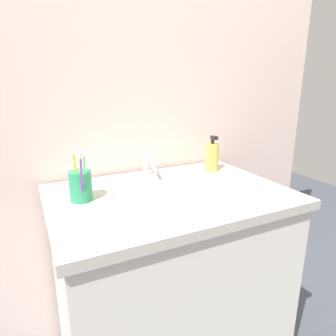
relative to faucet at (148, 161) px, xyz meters
The scene contains 9 objects.
tiled_wall_back 0.31m from the faucet, 91.87° to the left, with size 2.11×0.04×2.40m, color beige.
vanity_counter 0.54m from the faucet, 91.12° to the right, with size 0.91×0.63×0.85m.
sink_basin 0.25m from the faucet, 90.00° to the right, with size 0.48×0.48×0.12m.
faucet is the anchor object (origin of this frame).
toothbrush_cup 0.36m from the faucet, 154.52° to the right, with size 0.08×0.08×0.11m, color #2D9966.
toothbrush_yellow 0.39m from the faucet, 151.92° to the right, with size 0.03×0.05×0.20m.
toothbrush_green 0.33m from the faucet, 158.15° to the right, with size 0.03×0.05×0.17m.
toothbrush_purple 0.39m from the faucet, 147.58° to the right, with size 0.01×0.06×0.19m.
soap_dispenser 0.31m from the faucet, ahead, with size 0.06×0.06×0.17m.
Camera 1 is at (-0.48, -0.96, 1.26)m, focal length 31.73 mm.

